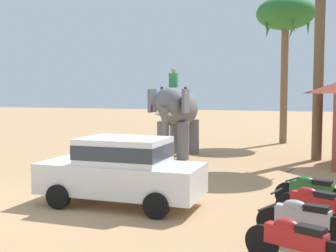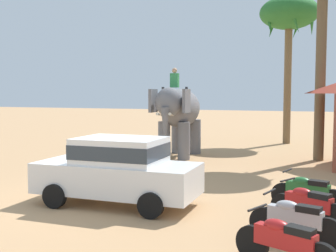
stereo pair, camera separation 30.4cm
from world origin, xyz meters
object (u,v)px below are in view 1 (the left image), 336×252
Objects in this scene: elephant_with_mahout at (177,112)px; motorcycle_mid_row at (314,204)px; motorcycle_second_in_row at (302,219)px; car_sedan_foreground at (122,168)px; palm_tree_behind_elephant at (285,18)px; motorcycle_fourth_in_row at (311,191)px; motorcycle_nearest_camera at (295,241)px.

elephant_with_mahout is 2.34× the size of motorcycle_mid_row.
motorcycle_second_in_row is at bearing -58.40° from elephant_with_mahout.
elephant_with_mahout is at bearing 99.62° from car_sedan_foreground.
motorcycle_second_in_row is 17.74m from palm_tree_behind_elephant.
motorcycle_fourth_in_row is (0.08, 2.44, 0.00)m from motorcycle_second_in_row.
motorcycle_second_in_row is 1.06× the size of motorcycle_mid_row.
elephant_with_mahout is 10.24m from motorcycle_mid_row.
car_sedan_foreground is 2.34× the size of motorcycle_second_in_row.
motorcycle_nearest_camera is at bearing -94.74° from motorcycle_mid_row.
palm_tree_behind_elephant reaches higher than car_sedan_foreground.
motorcycle_fourth_in_row is at bearing -49.90° from elephant_with_mahout.
motorcycle_fourth_in_row is (0.11, 3.74, 0.00)m from motorcycle_nearest_camera.
palm_tree_behind_elephant reaches higher than elephant_with_mahout.
elephant_with_mahout is at bearing 118.22° from motorcycle_nearest_camera.
car_sedan_foreground reaches higher than motorcycle_mid_row.
car_sedan_foreground is 2.35× the size of motorcycle_fourth_in_row.
palm_tree_behind_elephant is at bearing 80.64° from car_sedan_foreground.
motorcycle_fourth_in_row is (4.48, 1.16, -0.46)m from car_sedan_foreground.
motorcycle_nearest_camera and motorcycle_fourth_in_row have the same top height.
palm_tree_behind_elephant is at bearing 61.08° from elephant_with_mahout.
motorcycle_mid_row is 0.21× the size of palm_tree_behind_elephant.
car_sedan_foreground is 4.65m from motorcycle_fourth_in_row.
motorcycle_nearest_camera is 2.51m from motorcycle_mid_row.
motorcycle_mid_row is 1.25m from motorcycle_fourth_in_row.
car_sedan_foreground is 4.59m from motorcycle_mid_row.
palm_tree_behind_elephant is (-1.87, 17.69, 6.52)m from motorcycle_nearest_camera.
palm_tree_behind_elephant is at bearing 96.65° from motorcycle_second_in_row.
car_sedan_foreground is 4.61m from motorcycle_second_in_row.
palm_tree_behind_elephant reaches higher than motorcycle_nearest_camera.
motorcycle_mid_row is at bearing -82.21° from palm_tree_behind_elephant.
motorcycle_mid_row is 16.66m from palm_tree_behind_elephant.
motorcycle_nearest_camera is at bearing -83.96° from palm_tree_behind_elephant.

